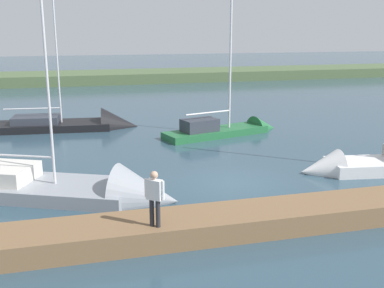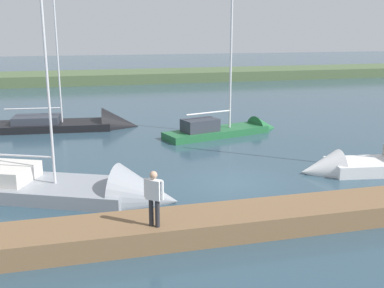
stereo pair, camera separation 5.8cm
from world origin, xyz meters
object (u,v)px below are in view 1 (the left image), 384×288
sailboat_inner_slip (382,166)px  sailboat_near_dock (79,127)px  sailboat_behind_pier (74,193)px  person_on_dock (155,195)px  sailboat_mid_channel (230,132)px

sailboat_inner_slip → sailboat_near_dock: sailboat_inner_slip is taller
sailboat_behind_pier → person_on_dock: (-2.35, 5.11, 1.55)m
sailboat_behind_pier → sailboat_inner_slip: bearing=23.6°
sailboat_behind_pier → sailboat_mid_channel: size_ratio=1.42×
sailboat_mid_channel → person_on_dock: 16.03m
sailboat_mid_channel → person_on_dock: (7.34, 14.16, 1.59)m
sailboat_behind_pier → sailboat_near_dock: size_ratio=1.21×
sailboat_mid_channel → sailboat_near_dock: (9.22, -4.00, -0.04)m
sailboat_mid_channel → sailboat_near_dock: bearing=141.0°
person_on_dock → sailboat_near_dock: bearing=-135.3°
sailboat_mid_channel → sailboat_near_dock: 10.05m
sailboat_mid_channel → sailboat_near_dock: size_ratio=0.85×
sailboat_inner_slip → person_on_dock: size_ratio=6.31×
sailboat_near_dock → person_on_dock: size_ratio=6.17×
person_on_dock → sailboat_behind_pier: bearing=-116.5°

